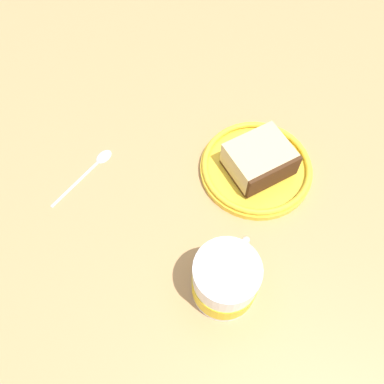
{
  "coord_description": "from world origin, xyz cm",
  "views": [
    {
      "loc": [
        13.22,
        27.13,
        56.88
      ],
      "look_at": [
        3.14,
        -1.33,
        3.0
      ],
      "focal_mm": 38.86,
      "sensor_mm": 36.0,
      "label": 1
    }
  ],
  "objects_px": {
    "small_plate": "(256,168)",
    "cake_slice": "(259,160)",
    "teaspoon": "(94,165)",
    "tea_mug": "(225,281)"
  },
  "relations": [
    {
      "from": "cake_slice",
      "to": "teaspoon",
      "type": "bearing_deg",
      "value": -21.99
    },
    {
      "from": "cake_slice",
      "to": "teaspoon",
      "type": "xyz_separation_m",
      "value": [
        0.24,
        -0.1,
        -0.03
      ]
    },
    {
      "from": "small_plate",
      "to": "cake_slice",
      "type": "height_order",
      "value": "cake_slice"
    },
    {
      "from": "teaspoon",
      "to": "cake_slice",
      "type": "bearing_deg",
      "value": 158.01
    },
    {
      "from": "small_plate",
      "to": "teaspoon",
      "type": "bearing_deg",
      "value": -21.5
    },
    {
      "from": "tea_mug",
      "to": "teaspoon",
      "type": "xyz_separation_m",
      "value": [
        0.12,
        -0.26,
        -0.04
      ]
    },
    {
      "from": "cake_slice",
      "to": "teaspoon",
      "type": "distance_m",
      "value": 0.27
    },
    {
      "from": "small_plate",
      "to": "tea_mug",
      "type": "relative_size",
      "value": 1.84
    },
    {
      "from": "cake_slice",
      "to": "teaspoon",
      "type": "height_order",
      "value": "cake_slice"
    },
    {
      "from": "tea_mug",
      "to": "teaspoon",
      "type": "relative_size",
      "value": 0.83
    }
  ]
}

